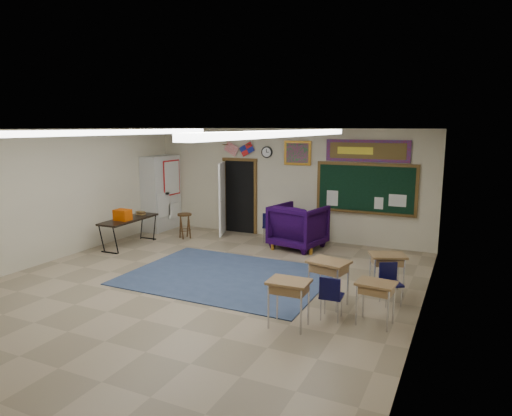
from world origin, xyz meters
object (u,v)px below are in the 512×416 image
at_px(student_desk_front_right, 387,271).
at_px(folding_table, 129,231).
at_px(wingback_armchair, 298,226).
at_px(wooden_stool, 185,225).
at_px(student_desk_front_left, 328,280).

xyz_separation_m(student_desk_front_right, folding_table, (-6.60, 0.63, -0.02)).
xyz_separation_m(wingback_armchair, wooden_stool, (-3.17, -0.41, -0.20)).
relative_size(wingback_armchair, student_desk_front_left, 1.54).
bearing_deg(student_desk_front_right, student_desk_front_left, -152.28).
distance_m(wingback_armchair, folding_table, 4.36).
bearing_deg(student_desk_front_right, folding_table, 151.46).
relative_size(student_desk_front_right, folding_table, 0.43).
height_order(wingback_armchair, folding_table, wingback_armchair).
relative_size(wingback_armchair, student_desk_front_right, 1.61).
bearing_deg(student_desk_front_right, wooden_stool, 138.34).
relative_size(student_desk_front_right, wooden_stool, 1.10).
bearing_deg(student_desk_front_left, wooden_stool, 161.64).
bearing_deg(student_desk_front_right, wingback_armchair, 114.78).
distance_m(wingback_armchair, wooden_stool, 3.20).
bearing_deg(folding_table, student_desk_front_right, -7.10).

